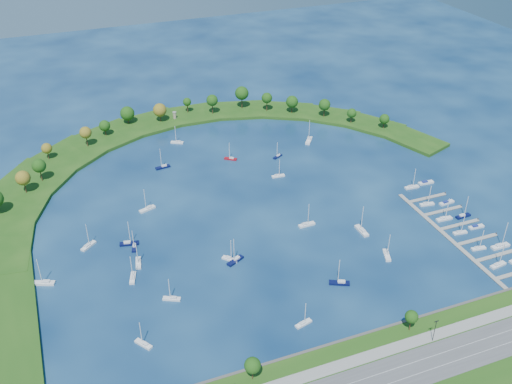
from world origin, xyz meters
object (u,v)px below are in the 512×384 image
object	(u,v)px
moored_boat_4	(340,282)
moored_boat_18	(177,142)
moored_boat_19	(387,254)
docked_boat_2	(478,248)
moored_boat_7	(278,156)
docked_boat_10	(412,187)
moored_boat_15	(88,245)
docked_boat_9	(447,203)
harbor_tower	(175,115)
moored_boat_2	(307,224)
moored_boat_8	(138,262)
docked_boat_7	(463,215)
docked_boat_3	(500,246)
moored_boat_6	(163,167)
dock_system	(460,234)
moored_boat_1	(303,323)
moored_boat_3	(172,298)
moored_boat_12	(231,158)
moored_boat_20	(362,230)
moored_boat_0	(144,343)
docked_boat_4	(460,232)
moored_boat_17	(278,175)
moored_boat_9	(44,282)
docked_boat_11	(426,183)
moored_boat_21	(133,277)
docked_boat_8	(427,204)
moored_boat_13	(230,259)
moored_boat_10	(309,140)
moored_boat_11	(129,243)
moored_boat_5	(134,247)
docked_boat_5	(476,227)
moored_boat_16	(147,208)
docked_boat_0	(498,264)

from	to	relation	value
moored_boat_4	moored_boat_18	xyz separation A→B (m)	(-31.09, 154.33, -0.04)
moored_boat_19	docked_boat_2	bearing A→B (deg)	96.50
moored_boat_7	docked_boat_10	bearing A→B (deg)	104.42
moored_boat_15	docked_boat_9	world-z (taller)	moored_boat_15
harbor_tower	moored_boat_2	distance (m)	144.88
moored_boat_8	docked_boat_7	bearing A→B (deg)	92.80
harbor_tower	docked_boat_3	bearing A→B (deg)	-60.78
harbor_tower	moored_boat_6	distance (m)	63.65
dock_system	moored_boat_19	xyz separation A→B (m)	(-42.31, -1.55, 0.57)
dock_system	moored_boat_1	world-z (taller)	moored_boat_1
moored_boat_3	moored_boat_12	xyz separation A→B (m)	(62.61, 105.48, 0.00)
moored_boat_18	moored_boat_20	distance (m)	137.79
moored_boat_4	moored_boat_7	size ratio (longest dim) A/B	1.30
moored_boat_8	moored_boat_19	size ratio (longest dim) A/B	0.96
moored_boat_0	moored_boat_20	world-z (taller)	moored_boat_20
docked_boat_4	moored_boat_17	bearing A→B (deg)	133.86
moored_boat_9	docked_boat_9	xyz separation A→B (m)	(200.71, -10.15, -0.31)
moored_boat_15	docked_boat_11	world-z (taller)	moored_boat_15
dock_system	moored_boat_12	bearing A→B (deg)	125.28
moored_boat_7	moored_boat_12	xyz separation A→B (m)	(-27.11, 7.38, 0.03)
moored_boat_0	moored_boat_9	world-z (taller)	moored_boat_9
moored_boat_21	docked_boat_7	distance (m)	165.17
docked_boat_11	moored_boat_2	bearing A→B (deg)	-167.53
docked_boat_7	docked_boat_8	bearing A→B (deg)	120.03
moored_boat_8	docked_boat_7	distance (m)	161.83
docked_boat_2	docked_boat_11	bearing A→B (deg)	85.35
moored_boat_13	moored_boat_10	bearing A→B (deg)	95.33
docked_boat_8	moored_boat_20	bearing A→B (deg)	-160.96
moored_boat_6	docked_boat_8	world-z (taller)	moored_boat_6
moored_boat_10	moored_boat_20	distance (m)	98.35
moored_boat_0	moored_boat_11	bearing A→B (deg)	-40.55
moored_boat_5	docked_boat_2	distance (m)	160.48
dock_system	moored_boat_12	size ratio (longest dim) A/B	7.41
moored_boat_10	docked_boat_11	size ratio (longest dim) A/B	1.66
moored_boat_11	moored_boat_20	xyz separation A→B (m)	(107.35, -30.94, 0.04)
docked_boat_5	docked_boat_10	bearing A→B (deg)	104.28
moored_boat_2	moored_boat_11	bearing A→B (deg)	166.03
moored_boat_3	moored_boat_16	distance (m)	70.43
moored_boat_7	moored_boat_9	xyz separation A→B (m)	(-138.40, -68.65, 0.10)
docked_boat_0	docked_boat_5	xyz separation A→B (m)	(10.46, 27.69, -0.31)
moored_boat_18	docked_boat_4	distance (m)	176.05
moored_boat_6	docked_boat_2	bearing A→B (deg)	125.61
harbor_tower	docked_boat_11	bearing A→B (deg)	-50.00
moored_boat_19	moored_boat_21	size ratio (longest dim) A/B	1.08
moored_boat_1	moored_boat_17	size ratio (longest dim) A/B	0.98
moored_boat_11	docked_boat_2	distance (m)	163.52
moored_boat_16	docked_boat_2	world-z (taller)	moored_boat_16
docked_boat_10	moored_boat_11	bearing A→B (deg)	-178.89
moored_boat_1	moored_boat_18	xyz separation A→B (m)	(-6.25, 170.63, 0.02)
moored_boat_12	moored_boat_19	bearing A→B (deg)	143.38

